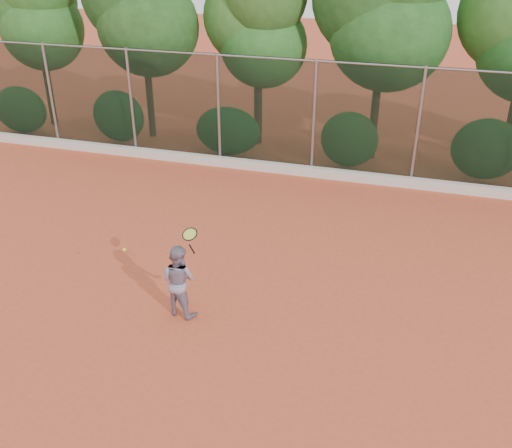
# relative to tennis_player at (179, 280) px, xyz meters

# --- Properties ---
(ground) EXTENTS (80.00, 80.00, 0.00)m
(ground) POSITION_rel_tennis_player_xyz_m (1.03, 0.78, -0.76)
(ground) COLOR #C94F2F
(ground) RESTS_ON ground
(concrete_curb) EXTENTS (24.00, 0.20, 0.30)m
(concrete_curb) POSITION_rel_tennis_player_xyz_m (1.03, 7.60, -0.61)
(concrete_curb) COLOR beige
(concrete_curb) RESTS_ON ground
(tennis_player) EXTENTS (0.84, 0.71, 1.51)m
(tennis_player) POSITION_rel_tennis_player_xyz_m (0.00, 0.00, 0.00)
(tennis_player) COLOR gray
(tennis_player) RESTS_ON ground
(chainlink_fence) EXTENTS (24.09, 0.09, 3.50)m
(chainlink_fence) POSITION_rel_tennis_player_xyz_m (1.03, 7.78, 1.10)
(chainlink_fence) COLOR black
(chainlink_fence) RESTS_ON ground
(foliage_backdrop) EXTENTS (23.70, 3.63, 7.55)m
(foliage_backdrop) POSITION_rel_tennis_player_xyz_m (0.49, 9.76, 3.65)
(foliage_backdrop) COLOR #402E18
(foliage_backdrop) RESTS_ON ground
(tennis_racket) EXTENTS (0.33, 0.31, 0.57)m
(tennis_racket) POSITION_rel_tennis_player_xyz_m (0.30, -0.01, 1.03)
(tennis_racket) COLOR black
(tennis_racket) RESTS_ON ground
(tennis_ball_in_flight) EXTENTS (0.07, 0.07, 0.07)m
(tennis_ball_in_flight) POSITION_rel_tennis_player_xyz_m (-0.97, -0.24, 0.66)
(tennis_ball_in_flight) COLOR yellow
(tennis_ball_in_flight) RESTS_ON ground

